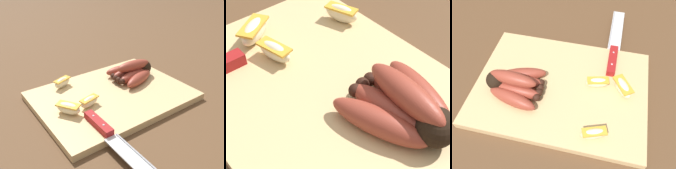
# 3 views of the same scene
# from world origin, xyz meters

# --- Properties ---
(ground_plane) EXTENTS (6.00, 6.00, 0.00)m
(ground_plane) POSITION_xyz_m (0.00, 0.00, 0.00)
(ground_plane) COLOR brown
(cutting_board) EXTENTS (0.44, 0.32, 0.02)m
(cutting_board) POSITION_xyz_m (-0.01, 0.00, 0.01)
(cutting_board) COLOR tan
(cutting_board) RESTS_ON ground_plane
(banana_bunch) EXTENTS (0.15, 0.14, 0.06)m
(banana_bunch) POSITION_xyz_m (0.10, 0.04, 0.04)
(banana_bunch) COLOR black
(banana_bunch) RESTS_ON cutting_board
(apple_wedge_near) EXTENTS (0.06, 0.04, 0.03)m
(apple_wedge_near) POSITION_xyz_m (-0.11, 0.12, 0.04)
(apple_wedge_near) COLOR beige
(apple_wedge_near) RESTS_ON cutting_board
(apple_wedge_middle) EXTENTS (0.06, 0.03, 0.03)m
(apple_wedge_middle) POSITION_xyz_m (-0.10, -0.02, 0.04)
(apple_wedge_middle) COLOR beige
(apple_wedge_middle) RESTS_ON cutting_board
(apple_wedge_far) EXTENTS (0.06, 0.07, 0.03)m
(apple_wedge_far) POSITION_xyz_m (-0.16, -0.02, 0.04)
(apple_wedge_far) COLOR beige
(apple_wedge_far) RESTS_ON cutting_board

